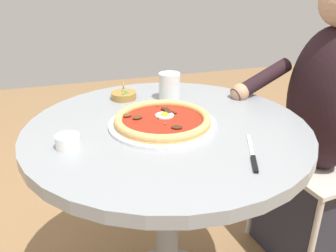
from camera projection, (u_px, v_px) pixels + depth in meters
dining_table at (167, 169)px, 1.17m from camera, size 0.88×0.88×0.76m
pizza_on_plate at (163, 121)px, 1.10m from camera, size 0.33×0.33×0.04m
water_glass at (169, 88)px, 1.31m from camera, size 0.08×0.08×0.10m
steak_knife at (253, 158)px, 0.92m from camera, size 0.20×0.09×0.01m
ramekin_capers at (68, 141)px, 0.96m from camera, size 0.07×0.07×0.04m
olive_pan at (124, 95)px, 1.32m from camera, size 0.12×0.09×0.05m
diner_person at (315, 152)px, 1.45m from camera, size 0.37×0.52×1.18m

